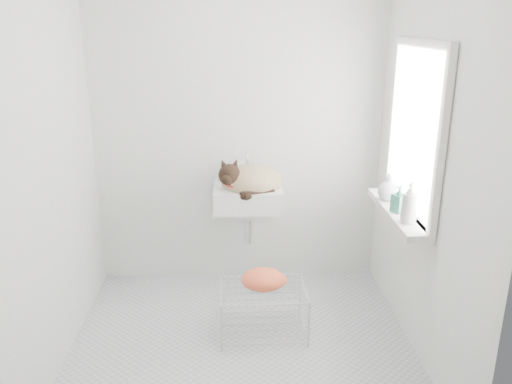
{
  "coord_description": "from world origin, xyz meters",
  "views": [
    {
      "loc": [
        -0.04,
        -2.86,
        2.0
      ],
      "look_at": [
        0.11,
        0.5,
        0.88
      ],
      "focal_mm": 36.15,
      "sensor_mm": 36.0,
      "label": 1
    }
  ],
  "objects_px": {
    "bottle_a": "(407,222)",
    "bottle_b": "(398,211)",
    "sink": "(248,186)",
    "cat": "(249,181)",
    "wire_rack": "(263,313)",
    "bottle_c": "(388,200)"
  },
  "relations": [
    {
      "from": "bottle_a",
      "to": "bottle_c",
      "type": "xyz_separation_m",
      "value": [
        0.0,
        0.42,
        0.0
      ]
    },
    {
      "from": "bottle_b",
      "to": "wire_rack",
      "type": "bearing_deg",
      "value": -178.74
    },
    {
      "from": "bottle_a",
      "to": "bottle_c",
      "type": "bearing_deg",
      "value": 90.0
    },
    {
      "from": "sink",
      "to": "bottle_c",
      "type": "relative_size",
      "value": 2.74
    },
    {
      "from": "bottle_a",
      "to": "bottle_c",
      "type": "distance_m",
      "value": 0.42
    },
    {
      "from": "bottle_b",
      "to": "bottle_c",
      "type": "xyz_separation_m",
      "value": [
        0.0,
        0.23,
        0.0
      ]
    },
    {
      "from": "bottle_a",
      "to": "bottle_b",
      "type": "xyz_separation_m",
      "value": [
        0.0,
        0.19,
        0.0
      ]
    },
    {
      "from": "wire_rack",
      "to": "bottle_b",
      "type": "bearing_deg",
      "value": 1.26
    },
    {
      "from": "wire_rack",
      "to": "bottle_a",
      "type": "height_order",
      "value": "bottle_a"
    },
    {
      "from": "bottle_a",
      "to": "bottle_b",
      "type": "height_order",
      "value": "bottle_a"
    },
    {
      "from": "bottle_a",
      "to": "wire_rack",
      "type": "bearing_deg",
      "value": 168.84
    },
    {
      "from": "sink",
      "to": "bottle_c",
      "type": "distance_m",
      "value": 1.0
    },
    {
      "from": "wire_rack",
      "to": "bottle_b",
      "type": "xyz_separation_m",
      "value": [
        0.86,
        0.02,
        0.7
      ]
    },
    {
      "from": "sink",
      "to": "wire_rack",
      "type": "distance_m",
      "value": 0.93
    },
    {
      "from": "sink",
      "to": "cat",
      "type": "relative_size",
      "value": 1.03
    },
    {
      "from": "wire_rack",
      "to": "bottle_b",
      "type": "distance_m",
      "value": 1.11
    },
    {
      "from": "cat",
      "to": "wire_rack",
      "type": "xyz_separation_m",
      "value": [
        0.07,
        -0.58,
        -0.74
      ]
    },
    {
      "from": "cat",
      "to": "wire_rack",
      "type": "relative_size",
      "value": 0.87
    },
    {
      "from": "cat",
      "to": "wire_rack",
      "type": "height_order",
      "value": "cat"
    },
    {
      "from": "bottle_a",
      "to": "bottle_b",
      "type": "distance_m",
      "value": 0.19
    },
    {
      "from": "wire_rack",
      "to": "bottle_c",
      "type": "distance_m",
      "value": 1.13
    },
    {
      "from": "wire_rack",
      "to": "bottle_c",
      "type": "bearing_deg",
      "value": 16.08
    }
  ]
}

